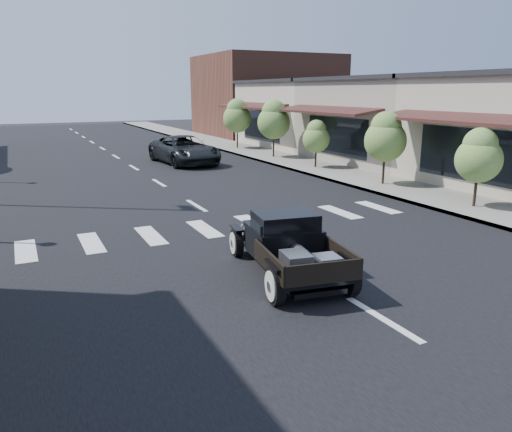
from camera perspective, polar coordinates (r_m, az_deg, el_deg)
name	(u,v)px	position (r m, az deg, el deg)	size (l,w,h in m)	color
ground	(297,268)	(11.59, 4.72, -5.90)	(120.00, 120.00, 0.00)	black
road	(143,173)	(25.29, -12.80, 4.79)	(14.00, 80.00, 0.02)	black
road_markings	(172,191)	(20.53, -9.57, 2.80)	(12.00, 60.00, 0.06)	silver
sidewalk_right	(293,162)	(28.40, 4.20, 6.22)	(3.00, 80.00, 0.15)	gray
storefront_mid	(409,121)	(30.43, 17.07, 10.29)	(10.00, 9.00, 4.50)	#A39989
storefront_far	(322,115)	(37.54, 7.60, 11.39)	(10.00, 9.00, 4.50)	#BEB2A1
far_building_right	(267,96)	(46.42, 1.22, 13.55)	(11.00, 10.00, 7.00)	brown
small_tree_a	(478,169)	(18.30, 24.00, 4.94)	(1.53, 1.53, 2.55)	olive
small_tree_b	(385,149)	(21.59, 14.50, 7.39)	(1.73, 1.73, 2.89)	olive
small_tree_c	(316,144)	(25.85, 6.88, 8.12)	(1.38, 1.38, 2.30)	olive
small_tree_d	(274,129)	(29.81, 2.03, 9.86)	(1.92, 1.92, 3.20)	olive
small_tree_e	(237,124)	(34.62, -2.16, 10.44)	(1.91, 1.91, 3.19)	olive
hotrod_pickup	(288,245)	(10.90, 3.65, -3.29)	(1.89, 4.06, 1.41)	black
second_car	(184,150)	(28.18, -8.20, 7.47)	(2.54, 5.51, 1.53)	black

